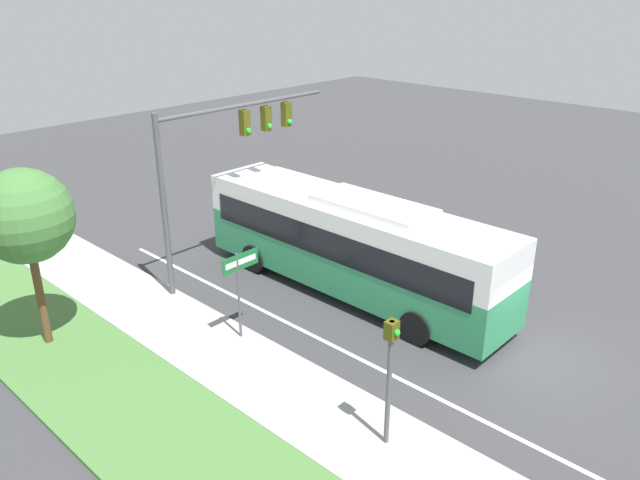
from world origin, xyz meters
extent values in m
plane|color=#38383A|center=(0.00, 0.00, 0.00)|extent=(80.00, 80.00, 0.00)
cube|color=#9E9E99|center=(-6.20, 0.00, 0.06)|extent=(2.80, 80.00, 0.12)
cube|color=silver|center=(-3.60, 0.00, 0.00)|extent=(0.14, 30.00, 0.01)
cube|color=#2D8956|center=(-0.55, 6.29, 1.20)|extent=(2.57, 11.85, 1.61)
cube|color=white|center=(-0.55, 6.29, 2.66)|extent=(2.57, 11.85, 1.32)
cube|color=black|center=(-0.55, 6.29, 2.21)|extent=(2.61, 10.90, 0.99)
cube|color=white|center=(-0.55, 5.40, 3.44)|extent=(1.80, 4.15, 0.24)
cylinder|color=black|center=(-1.79, 9.96, 0.54)|extent=(0.28, 1.08, 1.08)
cylinder|color=black|center=(0.68, 9.96, 0.54)|extent=(0.28, 1.08, 1.08)
cylinder|color=black|center=(-1.79, 2.61, 0.54)|extent=(0.28, 1.08, 1.08)
cylinder|color=black|center=(0.68, 2.61, 0.54)|extent=(0.28, 1.08, 1.08)
cylinder|color=#4C4C51|center=(-5.05, 10.56, 3.19)|extent=(0.20, 0.20, 6.38)
cylinder|color=#4C4C51|center=(-1.34, 10.56, 6.13)|extent=(7.41, 0.14, 0.14)
cube|color=#47470F|center=(-1.44, 10.56, 5.51)|extent=(0.32, 0.28, 0.90)
sphere|color=#1ED838|center=(-1.44, 10.38, 5.27)|extent=(0.18, 0.18, 0.18)
cube|color=#47470F|center=(-0.42, 10.56, 5.51)|extent=(0.32, 0.28, 0.90)
sphere|color=#1ED838|center=(-0.42, 10.38, 5.27)|extent=(0.18, 0.18, 0.18)
cube|color=#47470F|center=(0.60, 10.56, 5.51)|extent=(0.32, 0.28, 0.90)
sphere|color=#1ED838|center=(0.60, 10.38, 5.27)|extent=(0.18, 0.18, 0.18)
cylinder|color=#4C4C51|center=(-5.98, 0.52, 1.69)|extent=(0.12, 0.12, 3.38)
cube|color=#47470F|center=(-5.98, 0.52, 3.16)|extent=(0.28, 0.24, 0.44)
sphere|color=#1ED838|center=(-5.98, 0.37, 3.16)|extent=(0.14, 0.14, 0.14)
cylinder|color=#4C4C51|center=(-5.26, 6.64, 1.44)|extent=(0.08, 0.08, 2.88)
cube|color=#196B33|center=(-5.13, 6.64, 2.58)|extent=(1.34, 0.03, 0.50)
cube|color=white|center=(-5.13, 6.63, 2.58)|extent=(1.14, 0.01, 0.17)
cylinder|color=brown|center=(-9.40, 10.70, 1.71)|extent=(0.24, 0.24, 3.22)
sphere|color=#427538|center=(-9.40, 10.70, 4.14)|extent=(2.70, 2.70, 2.70)
camera|label=1|loc=(-15.61, -6.37, 10.23)|focal=35.00mm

